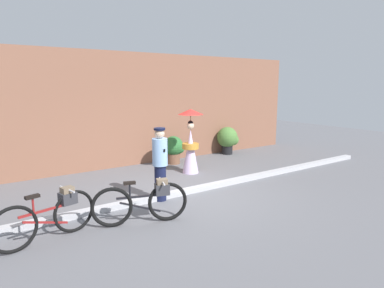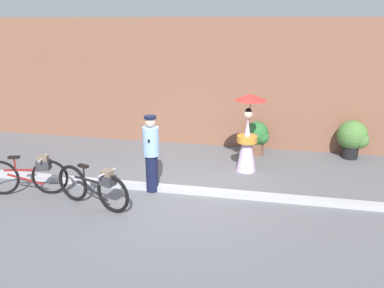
% 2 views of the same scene
% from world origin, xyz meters
% --- Properties ---
extents(ground_plane, '(30.00, 30.00, 0.00)m').
position_xyz_m(ground_plane, '(0.00, 0.00, 0.00)').
color(ground_plane, slate).
extents(building_wall, '(14.00, 0.40, 3.60)m').
position_xyz_m(building_wall, '(0.00, 3.57, 1.80)').
color(building_wall, brown).
rests_on(building_wall, ground_plane).
extents(sidewalk_curb, '(14.00, 0.20, 0.12)m').
position_xyz_m(sidewalk_curb, '(0.00, 0.00, 0.06)').
color(sidewalk_curb, '#B2B2B7').
rests_on(sidewalk_curb, ground_plane).
extents(bicycle_near_officer, '(1.74, 0.67, 0.84)m').
position_xyz_m(bicycle_near_officer, '(-1.49, -1.00, 0.44)').
color(bicycle_near_officer, black).
rests_on(bicycle_near_officer, ground_plane).
extents(bicycle_far_side, '(1.73, 0.57, 0.85)m').
position_xyz_m(bicycle_far_side, '(-3.08, -0.73, 0.45)').
color(bicycle_far_side, black).
rests_on(bicycle_far_side, ground_plane).
extents(person_officer, '(0.34, 0.38, 1.66)m').
position_xyz_m(person_officer, '(-0.62, -0.05, 0.88)').
color(person_officer, '#141938').
rests_on(person_officer, ground_plane).
extents(person_with_parasol, '(0.74, 0.74, 1.89)m').
position_xyz_m(person_with_parasol, '(1.28, 1.55, 0.92)').
color(person_with_parasol, silver).
rests_on(person_with_parasol, ground_plane).
extents(potted_plant_by_door, '(0.79, 0.77, 1.03)m').
position_xyz_m(potted_plant_by_door, '(3.95, 3.00, 0.58)').
color(potted_plant_by_door, black).
rests_on(potted_plant_by_door, ground_plane).
extents(potted_plant_small, '(0.67, 0.65, 0.92)m').
position_xyz_m(potted_plant_small, '(1.46, 2.81, 0.52)').
color(potted_plant_small, brown).
rests_on(potted_plant_small, ground_plane).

